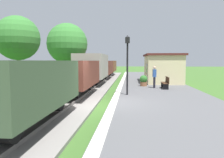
{
  "coord_description": "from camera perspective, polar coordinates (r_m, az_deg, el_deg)",
  "views": [
    {
      "loc": [
        1.26,
        -10.81,
        2.37
      ],
      "look_at": [
        0.3,
        0.17,
        1.43
      ],
      "focal_mm": 34.24,
      "sensor_mm": 36.0,
      "label": 1
    }
  ],
  "objects": [
    {
      "name": "ground_plane",
      "position": [
        11.14,
        -1.6,
        -7.4
      ],
      "size": [
        160.0,
        160.0,
        0.0
      ],
      "primitive_type": "plane",
      "color": "#3D6628"
    },
    {
      "name": "platform_slab",
      "position": [
        11.21,
        14.99,
        -6.84
      ],
      "size": [
        6.0,
        60.0,
        0.25
      ],
      "primitive_type": "cube",
      "color": "#565659",
      "rests_on": "ground"
    },
    {
      "name": "platform_edge_stripe",
      "position": [
        11.05,
        0.47,
        -6.16
      ],
      "size": [
        0.36,
        60.0,
        0.01
      ],
      "primitive_type": "cube",
      "color": "silver",
      "rests_on": "platform_slab"
    },
    {
      "name": "track_ballast",
      "position": [
        11.64,
        -13.5,
        -6.7
      ],
      "size": [
        3.8,
        60.0,
        0.12
      ],
      "primitive_type": "cube",
      "color": "gray",
      "rests_on": "ground"
    },
    {
      "name": "rail_near",
      "position": [
        11.41,
        -10.06,
        -6.21
      ],
      "size": [
        0.07,
        60.0,
        0.14
      ],
      "primitive_type": "cube",
      "color": "slate",
      "rests_on": "track_ballast"
    },
    {
      "name": "rail_far",
      "position": [
        11.87,
        -16.83,
        -5.92
      ],
      "size": [
        0.07,
        60.0,
        0.14
      ],
      "primitive_type": "cube",
      "color": "slate",
      "rests_on": "track_ballast"
    },
    {
      "name": "freight_train",
      "position": [
        20.4,
        -5.33,
        2.32
      ],
      "size": [
        2.5,
        32.6,
        2.72
      ],
      "color": "#384C33",
      "rests_on": "rail_near"
    },
    {
      "name": "station_hut",
      "position": [
        21.91,
        13.27,
        2.88
      ],
      "size": [
        3.5,
        5.8,
        2.78
      ],
      "color": "beige",
      "rests_on": "platform_slab"
    },
    {
      "name": "bench_near_hut",
      "position": [
        16.79,
        14.15,
        -0.9
      ],
      "size": [
        0.42,
        1.5,
        0.91
      ],
      "color": "#422819",
      "rests_on": "platform_slab"
    },
    {
      "name": "person_waiting",
      "position": [
        16.97,
        11.26,
        0.78
      ],
      "size": [
        0.26,
        0.39,
        1.71
      ],
      "rotation": [
        0.0,
        0.0,
        3.2
      ],
      "color": "black",
      "rests_on": "platform_slab"
    },
    {
      "name": "potted_planter",
      "position": [
        18.08,
        8.42,
        -0.4
      ],
      "size": [
        0.64,
        0.64,
        0.92
      ],
      "color": "brown",
      "rests_on": "platform_slab"
    },
    {
      "name": "lamp_post_near",
      "position": [
        13.26,
        4.14,
        6.73
      ],
      "size": [
        0.28,
        0.28,
        3.7
      ],
      "color": "black",
      "rests_on": "platform_slab"
    },
    {
      "name": "tree_trackside_mid",
      "position": [
        18.08,
        -23.9,
        9.89
      ],
      "size": [
        3.37,
        3.37,
        5.78
      ],
      "color": "#4C3823",
      "rests_on": "ground"
    },
    {
      "name": "tree_trackside_far",
      "position": [
        25.84,
        -11.86,
        9.22
      ],
      "size": [
        4.72,
        4.72,
        6.73
      ],
      "color": "#4C3823",
      "rests_on": "ground"
    }
  ]
}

